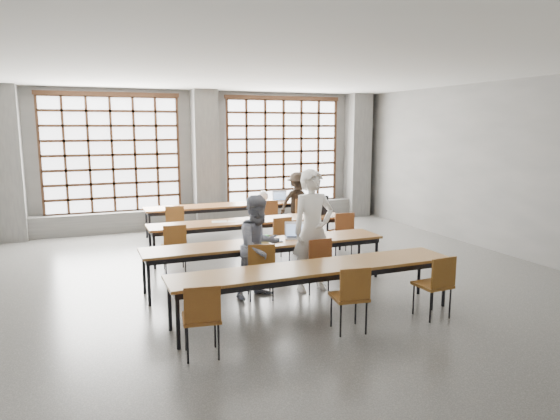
{
  "coord_description": "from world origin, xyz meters",
  "views": [
    {
      "loc": [
        -2.97,
        -7.43,
        2.58
      ],
      "look_at": [
        0.15,
        0.4,
        1.17
      ],
      "focal_mm": 32.0,
      "sensor_mm": 36.0,
      "label": 1
    }
  ],
  "objects_px": {
    "chair_back_mid": "(269,214)",
    "chair_near_mid": "(351,292)",
    "chair_mid_left": "(175,243)",
    "chair_front_left": "(261,265)",
    "chair_front_right": "(316,259)",
    "student_back": "(298,203)",
    "desk_row_c": "(266,246)",
    "phone": "(279,242)",
    "laptop_front": "(296,234)",
    "backpack": "(320,205)",
    "laptop_back": "(280,198)",
    "plastic_bag": "(263,196)",
    "desk_row_a": "(229,207)",
    "chair_mid_centre": "(280,234)",
    "red_pouch": "(201,314)",
    "student_female": "(259,247)",
    "desk_row_d": "(316,271)",
    "chair_near_left": "(202,313)",
    "green_box": "(262,238)",
    "chair_back_right": "(300,212)",
    "student_male": "(313,231)",
    "chair_near_right": "(437,280)",
    "mouse": "(319,236)",
    "desk_row_b": "(249,223)",
    "chair_back_left": "(175,221)",
    "chair_mid_right": "(343,229)"
  },
  "relations": [
    {
      "from": "desk_row_d",
      "to": "student_back",
      "type": "xyz_separation_m",
      "value": [
        2.0,
        5.15,
        0.08
      ]
    },
    {
      "from": "chair_front_left",
      "to": "plastic_bag",
      "type": "height_order",
      "value": "plastic_bag"
    },
    {
      "from": "chair_front_right",
      "to": "student_back",
      "type": "distance_m",
      "value": 4.47
    },
    {
      "from": "desk_row_a",
      "to": "mouse",
      "type": "relative_size",
      "value": 40.82
    },
    {
      "from": "desk_row_b",
      "to": "chair_near_mid",
      "type": "height_order",
      "value": "chair_near_mid"
    },
    {
      "from": "chair_back_left",
      "to": "backpack",
      "type": "height_order",
      "value": "backpack"
    },
    {
      "from": "red_pouch",
      "to": "phone",
      "type": "bearing_deg",
      "value": 49.38
    },
    {
      "from": "chair_back_mid",
      "to": "laptop_back",
      "type": "distance_m",
      "value": 0.97
    },
    {
      "from": "chair_back_right",
      "to": "chair_mid_left",
      "type": "height_order",
      "value": "same"
    },
    {
      "from": "chair_back_left",
      "to": "chair_front_right",
      "type": "bearing_deg",
      "value": -69.9
    },
    {
      "from": "student_male",
      "to": "desk_row_b",
      "type": "bearing_deg",
      "value": 93.65
    },
    {
      "from": "phone",
      "to": "chair_back_left",
      "type": "bearing_deg",
      "value": 106.72
    },
    {
      "from": "mouse",
      "to": "student_male",
      "type": "bearing_deg",
      "value": -126.1
    },
    {
      "from": "desk_row_a",
      "to": "chair_mid_centre",
      "type": "bearing_deg",
      "value": -85.54
    },
    {
      "from": "student_male",
      "to": "plastic_bag",
      "type": "height_order",
      "value": "student_male"
    },
    {
      "from": "student_female",
      "to": "backpack",
      "type": "distance_m",
      "value": 3.34
    },
    {
      "from": "student_female",
      "to": "desk_row_a",
      "type": "bearing_deg",
      "value": 60.62
    },
    {
      "from": "chair_mid_left",
      "to": "phone",
      "type": "distance_m",
      "value": 2.02
    },
    {
      "from": "desk_row_d",
      "to": "laptop_back",
      "type": "relative_size",
      "value": 9.32
    },
    {
      "from": "desk_row_b",
      "to": "chair_back_left",
      "type": "distance_m",
      "value": 1.95
    },
    {
      "from": "phone",
      "to": "backpack",
      "type": "bearing_deg",
      "value": 49.71
    },
    {
      "from": "chair_near_right",
      "to": "mouse",
      "type": "distance_m",
      "value": 2.31
    },
    {
      "from": "chair_front_right",
      "to": "chair_near_right",
      "type": "bearing_deg",
      "value": -57.06
    },
    {
      "from": "desk_row_d",
      "to": "chair_back_left",
      "type": "bearing_deg",
      "value": 101.39
    },
    {
      "from": "chair_mid_left",
      "to": "chair_mid_centre",
      "type": "distance_m",
      "value": 2.01
    },
    {
      "from": "laptop_back",
      "to": "chair_mid_left",
      "type": "bearing_deg",
      "value": -137.74
    },
    {
      "from": "chair_front_right",
      "to": "backpack",
      "type": "xyz_separation_m",
      "value": [
        1.33,
        2.6,
        0.39
      ]
    },
    {
      "from": "phone",
      "to": "student_female",
      "type": "bearing_deg",
      "value": -140.19
    },
    {
      "from": "phone",
      "to": "chair_mid_left",
      "type": "bearing_deg",
      "value": 136.04
    },
    {
      "from": "green_box",
      "to": "chair_mid_left",
      "type": "bearing_deg",
      "value": 135.04
    },
    {
      "from": "chair_mid_right",
      "to": "laptop_front",
      "type": "distance_m",
      "value": 1.98
    },
    {
      "from": "chair_near_mid",
      "to": "red_pouch",
      "type": "relative_size",
      "value": 4.4
    },
    {
      "from": "chair_back_right",
      "to": "backpack",
      "type": "height_order",
      "value": "backpack"
    },
    {
      "from": "desk_row_d",
      "to": "chair_back_mid",
      "type": "relative_size",
      "value": 4.55
    },
    {
      "from": "desk_row_c",
      "to": "chair_front_left",
      "type": "relative_size",
      "value": 4.55
    },
    {
      "from": "chair_mid_left",
      "to": "laptop_back",
      "type": "bearing_deg",
      "value": 42.26
    },
    {
      "from": "chair_mid_right",
      "to": "desk_row_d",
      "type": "bearing_deg",
      "value": -124.67
    },
    {
      "from": "chair_near_right",
      "to": "student_female",
      "type": "distance_m",
      "value": 2.6
    },
    {
      "from": "laptop_back",
      "to": "plastic_bag",
      "type": "bearing_deg",
      "value": -172.96
    },
    {
      "from": "chair_back_mid",
      "to": "chair_near_mid",
      "type": "xyz_separation_m",
      "value": [
        -1.0,
        -5.65,
        0.0
      ]
    },
    {
      "from": "phone",
      "to": "laptop_front",
      "type": "bearing_deg",
      "value": 27.92
    },
    {
      "from": "chair_mid_left",
      "to": "desk_row_b",
      "type": "bearing_deg",
      "value": 21.4
    },
    {
      "from": "chair_mid_left",
      "to": "chair_front_left",
      "type": "relative_size",
      "value": 1.0
    },
    {
      "from": "chair_mid_right",
      "to": "chair_near_left",
      "type": "xyz_separation_m",
      "value": [
        -3.71,
        -3.51,
        0.0
      ]
    },
    {
      "from": "mouse",
      "to": "chair_back_mid",
      "type": "bearing_deg",
      "value": 83.91
    },
    {
      "from": "chair_back_mid",
      "to": "red_pouch",
      "type": "relative_size",
      "value": 4.4
    },
    {
      "from": "chair_mid_left",
      "to": "laptop_front",
      "type": "xyz_separation_m",
      "value": [
        1.84,
        -1.19,
        0.25
      ]
    },
    {
      "from": "chair_near_left",
      "to": "chair_mid_left",
      "type": "bearing_deg",
      "value": 84.9
    },
    {
      "from": "chair_near_left",
      "to": "green_box",
      "type": "relative_size",
      "value": 3.52
    },
    {
      "from": "chair_mid_right",
      "to": "student_male",
      "type": "bearing_deg",
      "value": -130.36
    }
  ]
}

